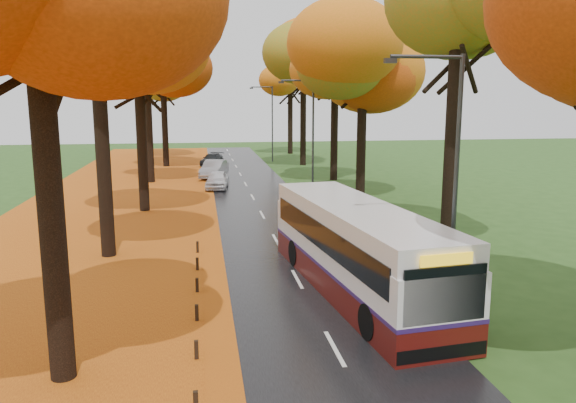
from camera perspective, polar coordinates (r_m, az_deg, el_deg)
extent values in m
cube|color=black|center=(33.73, -2.83, -1.03)|extent=(6.50, 90.00, 0.04)
cube|color=silver|center=(33.72, -2.83, -0.99)|extent=(0.12, 90.00, 0.01)
cube|color=maroon|center=(34.01, -18.09, -1.47)|extent=(12.00, 90.00, 0.02)
cube|color=orange|center=(33.55, -8.01, -1.15)|extent=(0.90, 90.00, 0.01)
cylinder|color=black|center=(14.02, -22.98, -0.37)|extent=(0.60, 0.60, 8.58)
cylinder|color=black|center=(24.80, -18.31, 4.96)|extent=(0.60, 0.60, 9.15)
ellipsoid|color=orange|center=(24.97, -19.10, 18.13)|extent=(8.00, 8.00, 6.24)
cylinder|color=black|center=(34.65, -14.63, 5.60)|extent=(0.60, 0.60, 8.00)
ellipsoid|color=orange|center=(34.62, -15.02, 13.87)|extent=(9.20, 9.20, 7.18)
cylinder|color=black|center=(46.61, -13.95, 7.14)|extent=(0.60, 0.60, 8.58)
ellipsoid|color=orange|center=(46.64, -14.25, 13.72)|extent=(8.00, 8.00, 6.24)
cylinder|color=black|center=(57.52, -12.43, 8.06)|extent=(0.60, 0.60, 9.15)
ellipsoid|color=orange|center=(57.59, -12.66, 13.75)|extent=(9.20, 9.20, 7.18)
cylinder|color=black|center=(67.55, -12.42, 7.88)|extent=(0.60, 0.60, 8.00)
ellipsoid|color=orange|center=(67.53, -12.59, 12.12)|extent=(8.00, 8.00, 6.24)
cylinder|color=black|center=(25.90, 16.24, 5.35)|extent=(0.60, 0.60, 9.22)
ellipsoid|color=#CB4D0F|center=(26.07, 16.92, 18.06)|extent=(8.20, 8.20, 6.40)
cylinder|color=black|center=(36.95, 7.46, 6.28)|extent=(0.60, 0.60, 8.19)
ellipsoid|color=#CB4D0F|center=(36.94, 7.65, 14.22)|extent=(9.20, 9.20, 7.18)
cylinder|color=black|center=(46.74, 4.73, 7.49)|extent=(0.60, 0.60, 8.70)
ellipsoid|color=#CB4D0F|center=(46.78, 4.83, 14.16)|extent=(8.20, 8.20, 6.40)
cylinder|color=black|center=(57.35, 1.55, 8.32)|extent=(0.60, 0.60, 9.22)
ellipsoid|color=#CB4D0F|center=(57.43, 1.58, 14.07)|extent=(9.20, 9.20, 7.18)
cylinder|color=black|center=(69.29, 0.23, 8.26)|extent=(0.60, 0.60, 8.19)
ellipsoid|color=#CB4D0F|center=(69.29, 0.23, 12.50)|extent=(8.20, 8.20, 6.40)
cube|color=black|center=(12.99, -9.35, -19.50)|extent=(0.11, 0.11, 0.52)
cube|color=black|center=(15.30, -9.29, -14.66)|extent=(0.11, 0.11, 0.52)
cube|color=black|center=(17.69, -9.25, -11.10)|extent=(0.11, 0.11, 0.52)
cube|color=black|center=(20.14, -9.22, -8.40)|extent=(0.11, 0.11, 0.52)
cube|color=black|center=(22.62, -9.20, -6.29)|extent=(0.11, 0.11, 0.52)
cube|color=black|center=(25.12, -9.18, -4.60)|extent=(0.11, 0.11, 0.52)
cylinder|color=#333538|center=(17.83, 16.65, 1.23)|extent=(0.14, 0.14, 8.00)
cylinder|color=#333538|center=(17.21, 13.94, 14.08)|extent=(2.20, 0.11, 0.11)
cube|color=#333538|center=(16.82, 10.35, 13.90)|extent=(0.35, 0.18, 0.14)
cylinder|color=#333538|center=(38.73, 2.56, 6.40)|extent=(0.14, 0.14, 8.00)
cylinder|color=#333538|center=(38.45, 0.96, 12.19)|extent=(2.20, 0.11, 0.11)
cube|color=#333538|center=(38.28, -0.70, 12.02)|extent=(0.35, 0.18, 0.14)
cylinder|color=#333538|center=(60.42, -1.60, 7.85)|extent=(0.14, 0.14, 8.00)
cylinder|color=#333538|center=(60.24, -2.68, 11.54)|extent=(2.20, 0.11, 0.11)
cube|color=#333538|center=(60.13, -3.74, 11.42)|extent=(0.35, 0.18, 0.14)
cube|color=#490E0B|center=(20.04, 6.89, -7.68)|extent=(3.97, 11.78, 0.94)
cube|color=silver|center=(19.71, 6.96, -4.49)|extent=(3.97, 11.78, 1.36)
cube|color=silver|center=(19.47, 7.03, -1.50)|extent=(3.89, 11.54, 0.73)
cube|color=#2D1856|center=(19.88, 6.92, -6.24)|extent=(3.99, 11.80, 0.13)
cube|color=black|center=(19.61, 6.99, -3.30)|extent=(3.89, 10.86, 0.89)
cube|color=black|center=(14.75, 15.66, -9.11)|extent=(2.30, 0.33, 1.47)
cube|color=yellow|center=(14.48, 15.83, -5.70)|extent=(1.44, 0.23, 0.29)
cube|color=black|center=(15.34, 15.33, -14.53)|extent=(2.57, 0.42, 0.37)
cylinder|color=black|center=(16.19, 8.32, -12.01)|extent=(0.42, 1.08, 1.05)
cylinder|color=black|center=(17.24, 15.72, -10.87)|extent=(0.42, 1.08, 1.05)
cylinder|color=black|center=(22.77, 0.75, -5.24)|extent=(0.42, 1.08, 1.05)
cylinder|color=black|center=(23.53, 6.35, -4.79)|extent=(0.42, 1.08, 1.05)
imported|color=silver|center=(42.49, -7.23, 2.21)|extent=(2.00, 4.05, 1.33)
imported|color=gray|center=(48.24, -7.51, 3.28)|extent=(2.71, 4.82, 1.50)
imported|color=black|center=(57.55, -7.72, 4.26)|extent=(2.79, 4.35, 1.17)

